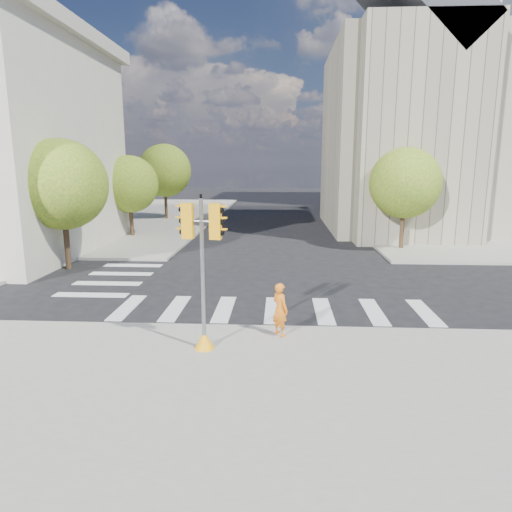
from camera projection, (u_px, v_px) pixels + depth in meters
The scene contains 16 objects.
ground at pixel (277, 294), 18.50m from camera, with size 160.00×160.00×0.00m, color black.
sidewalk_near at pixel (271, 474), 7.72m from camera, with size 30.00×14.00×0.15m, color gray.
sidewalk_far_right at pixel (492, 219), 42.86m from camera, with size 28.00×40.00×0.15m, color gray.
sidewalk_far_left at pixel (76, 216), 44.97m from camera, with size 28.00×40.00×0.15m, color gray.
civic_building at pixel (483, 136), 34.92m from camera, with size 26.00×16.00×19.39m.
office_tower at pixel (462, 81), 55.41m from camera, with size 20.00×18.00×30.00m, color #9EA0A3.
tree_lw_near at pixel (62, 185), 22.12m from camera, with size 4.40×4.40×6.41m.
tree_lw_mid at pixel (129, 184), 31.99m from camera, with size 4.00×4.00×5.77m.
tree_lw_far at pixel (165, 171), 41.61m from camera, with size 4.80×4.80×6.95m.
tree_re_near at pixel (405, 183), 27.07m from camera, with size 4.20×4.20×6.16m.
tree_re_mid at pixel (368, 173), 38.75m from camera, with size 4.60×4.60×6.66m.
tree_re_far at pixel (347, 175), 50.59m from camera, with size 4.00×4.00×5.88m.
lamp_near at pixel (397, 173), 30.85m from camera, with size 0.35×0.18×8.11m.
lamp_far at pixel (362, 170), 44.55m from camera, with size 0.35×0.18×8.11m.
traffic_signal at pixel (203, 286), 12.40m from camera, with size 1.08×0.56×4.29m.
photographer at pixel (280, 309), 13.59m from camera, with size 0.59×0.39×1.62m, color orange.
Camera 1 is at (0.12, -17.83, 5.25)m, focal length 32.00 mm.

